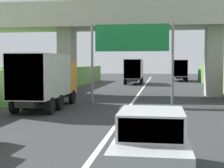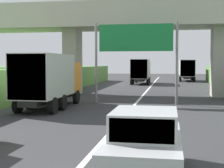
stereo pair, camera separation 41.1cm
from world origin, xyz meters
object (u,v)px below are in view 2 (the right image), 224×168
Objects in this scene: truck_green at (187,69)px; truck_red at (141,70)px; car_silver at (145,144)px; truck_orange at (49,78)px; overhead_highway_sign at (136,44)px.

truck_red is at bearing -126.74° from truck_green.
truck_green is 1.78× the size of car_silver.
truck_red is 1.78× the size of car_silver.
truck_green is 36.99m from truck_orange.
truck_red reaches higher than car_silver.
car_silver is (3.47, -38.60, -1.08)m from truck_red.
truck_red and truck_orange have the same top height.
truck_green is 11.14m from truck_red.
truck_red is (-1.64, 23.32, -2.33)m from overhead_highway_sign.
car_silver is at bearing -59.73° from truck_orange.
car_silver is (6.99, -11.98, -1.08)m from truck_orange.
car_silver is (1.82, -15.28, -3.41)m from overhead_highway_sign.
truck_green is (5.02, 32.25, -2.33)m from overhead_highway_sign.
overhead_highway_sign is 32.72m from truck_green.
truck_green is at bearing 74.01° from truck_orange.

